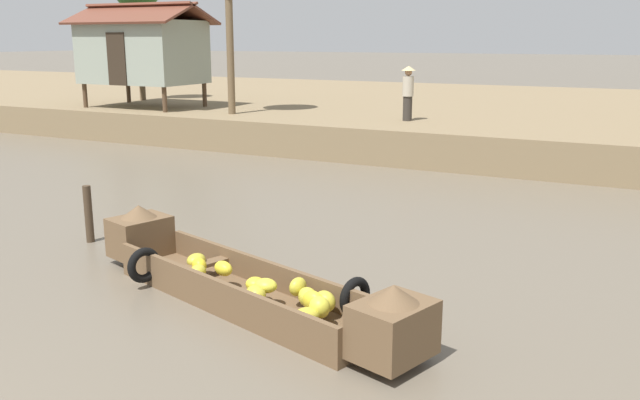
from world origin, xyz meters
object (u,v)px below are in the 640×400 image
vendor_person (408,90)px  mooring_post (89,214)px  stilt_house_left (142,50)px  banana_boat (245,282)px

vendor_person → mooring_post: 11.65m
stilt_house_left → vendor_person: (10.08, 0.30, -1.12)m
banana_boat → mooring_post: size_ratio=5.71×
stilt_house_left → vendor_person: bearing=1.7°
vendor_person → mooring_post: bearing=-98.7°
banana_boat → stilt_house_left: stilt_house_left is taller
vendor_person → stilt_house_left: bearing=-178.3°
vendor_person → mooring_post: (-1.74, -11.43, -1.44)m
stilt_house_left → mooring_post: (8.34, -11.13, -2.57)m
vendor_person → mooring_post: vendor_person is taller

